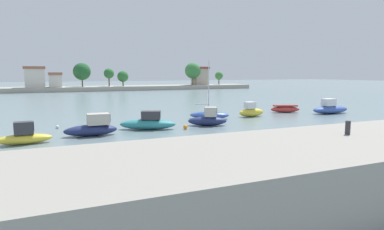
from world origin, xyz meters
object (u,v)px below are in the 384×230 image
at_px(moored_boat_5, 251,111).
at_px(mooring_buoy_2, 185,127).
at_px(moored_boat_7, 330,109).
at_px(moored_boat_1, 93,127).
at_px(moored_boat_3, 208,119).
at_px(mooring_bollard, 348,128).
at_px(moored_boat_0, 24,136).
at_px(moored_boat_4, 209,115).
at_px(moored_boat_6, 285,109).
at_px(moored_boat_2, 148,123).
at_px(mooring_buoy_0, 57,127).

xyz_separation_m(moored_boat_5, mooring_buoy_2, (-10.74, -5.16, -0.45)).
bearing_deg(mooring_buoy_2, moored_boat_7, 9.42).
distance_m(moored_boat_1, moored_boat_3, 11.31).
xyz_separation_m(moored_boat_1, moored_boat_5, (19.12, 5.06, -0.04)).
bearing_deg(mooring_bollard, mooring_buoy_2, 92.03).
relative_size(moored_boat_0, moored_boat_4, 0.60).
bearing_deg(moored_boat_3, mooring_buoy_2, -136.46).
bearing_deg(moored_boat_1, moored_boat_6, 16.33).
bearing_deg(moored_boat_1, moored_boat_5, 16.26).
distance_m(moored_boat_3, moored_boat_7, 19.16).
relative_size(moored_boat_2, moored_boat_6, 1.35).
bearing_deg(moored_boat_5, moored_boat_6, 12.92).
relative_size(moored_boat_4, mooring_buoy_0, 20.39).
bearing_deg(moored_boat_5, mooring_buoy_0, 177.64).
bearing_deg(moored_boat_4, mooring_buoy_0, -149.29).
relative_size(moored_boat_0, moored_boat_7, 0.73).
bearing_deg(moored_boat_2, mooring_buoy_0, 175.78).
height_order(moored_boat_4, mooring_buoy_0, moored_boat_4).
distance_m(moored_boat_4, moored_boat_5, 5.47).
distance_m(moored_boat_0, moored_boat_3, 16.55).
bearing_deg(mooring_buoy_0, moored_boat_3, -16.64).
xyz_separation_m(moored_boat_0, moored_boat_5, (24.23, 6.45, 0.08)).
distance_m(moored_boat_4, mooring_buoy_0, 16.32).
height_order(moored_boat_5, mooring_buoy_2, moored_boat_5).
xyz_separation_m(moored_boat_0, mooring_buoy_0, (2.47, 6.52, -0.42)).
bearing_deg(moored_boat_7, moored_boat_3, -171.53).
relative_size(moored_boat_0, moored_boat_2, 0.73).
xyz_separation_m(moored_boat_3, mooring_buoy_0, (-13.91, 4.16, -0.47)).
distance_m(moored_boat_0, moored_boat_5, 25.07).
height_order(moored_boat_4, moored_boat_5, moored_boat_4).
bearing_deg(mooring_buoy_0, moored_boat_2, -26.72).
relative_size(moored_boat_1, moored_boat_5, 1.27).
distance_m(moored_boat_0, moored_boat_7, 35.71).
relative_size(moored_boat_2, moored_boat_7, 0.99).
xyz_separation_m(moored_boat_4, moored_boat_5, (5.45, -0.39, 0.21)).
bearing_deg(moored_boat_3, mooring_buoy_0, -173.46).
distance_m(moored_boat_2, mooring_buoy_2, 3.49).
xyz_separation_m(moored_boat_2, moored_boat_3, (6.11, -0.23, 0.04)).
height_order(moored_boat_2, mooring_buoy_2, moored_boat_2).
xyz_separation_m(moored_boat_2, moored_boat_7, (25.10, 2.33, 0.04)).
distance_m(moored_boat_2, moored_boat_5, 14.48).
height_order(moored_boat_0, moored_boat_5, moored_boat_5).
bearing_deg(moored_boat_6, mooring_buoy_2, -137.07).
height_order(moored_boat_7, mooring_buoy_0, moored_boat_7).
height_order(moored_boat_4, moored_boat_7, moored_boat_4).
height_order(moored_boat_2, moored_boat_7, moored_boat_7).
distance_m(mooring_bollard, moored_boat_1, 20.06).
distance_m(moored_boat_7, mooring_buoy_0, 32.95).
relative_size(moored_boat_3, moored_boat_7, 0.75).
relative_size(moored_boat_2, moored_boat_5, 1.59).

